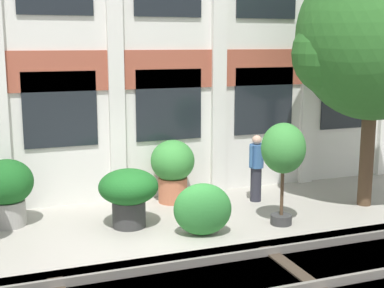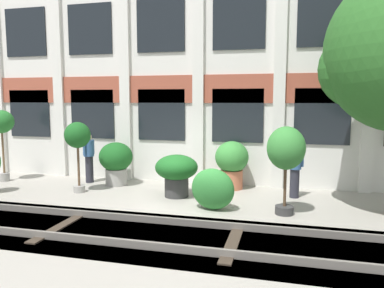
# 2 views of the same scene
# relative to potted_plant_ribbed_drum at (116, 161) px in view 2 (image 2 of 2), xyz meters

# --- Properties ---
(ground_plane) EXTENTS (80.00, 80.00, 0.00)m
(ground_plane) POSITION_rel_potted_plant_ribbed_drum_xyz_m (2.51, -1.73, -0.80)
(ground_plane) COLOR #9E998E
(apartment_facade) EXTENTS (15.67, 0.64, 7.74)m
(apartment_facade) POSITION_rel_potted_plant_ribbed_drum_xyz_m (2.51, 1.19, 3.05)
(apartment_facade) COLOR silver
(apartment_facade) RESTS_ON ground
(rail_tracks) EXTENTS (23.31, 2.80, 0.43)m
(rail_tracks) POSITION_rel_potted_plant_ribbed_drum_xyz_m (2.51, -3.99, -0.94)
(rail_tracks) COLOR #423F3A
(rail_tracks) RESTS_ON ground
(potted_plant_ribbed_drum) EXTENTS (1.08, 1.08, 1.39)m
(potted_plant_ribbed_drum) POSITION_rel_potted_plant_ribbed_drum_xyz_m (0.00, 0.00, 0.00)
(potted_plant_ribbed_drum) COLOR gray
(potted_plant_ribbed_drum) RESTS_ON ground
(potted_plant_tall_urn) EXTENTS (0.91, 0.91, 2.13)m
(potted_plant_tall_urn) POSITION_rel_potted_plant_ribbed_drum_xyz_m (5.32, -1.88, 0.74)
(potted_plant_tall_urn) COLOR #333333
(potted_plant_tall_urn) RESTS_ON ground
(potted_plant_fluted_column) EXTENTS (1.22, 1.22, 1.20)m
(potted_plant_fluted_column) POSITION_rel_potted_plant_ribbed_drum_xyz_m (2.32, -0.92, -0.07)
(potted_plant_fluted_column) COLOR #333333
(potted_plant_fluted_column) RESTS_ON ground
(potted_plant_glazed_jar) EXTENTS (1.03, 1.03, 1.49)m
(potted_plant_glazed_jar) POSITION_rel_potted_plant_ribbed_drum_xyz_m (3.70, 0.41, 0.05)
(potted_plant_glazed_jar) COLOR #B76647
(potted_plant_glazed_jar) RESTS_ON ground
(potted_plant_low_pan) EXTENTS (0.76, 0.76, 2.10)m
(potted_plant_low_pan) POSITION_rel_potted_plant_ribbed_drum_xyz_m (-0.65, -1.17, 0.82)
(potted_plant_low_pan) COLOR gray
(potted_plant_low_pan) RESTS_ON ground
(potted_plant_terracotta_small) EXTENTS (0.80, 0.80, 2.41)m
(potted_plant_terracotta_small) POSITION_rel_potted_plant_ribbed_drum_xyz_m (-3.94, -0.41, 1.11)
(potted_plant_terracotta_small) COLOR gray
(potted_plant_terracotta_small) RESTS_ON ground
(resident_by_doorway) EXTENTS (0.48, 0.34, 1.59)m
(resident_by_doorway) POSITION_rel_potted_plant_ribbed_drum_xyz_m (5.58, -0.21, 0.05)
(resident_by_doorway) COLOR #282833
(resident_by_doorway) RESTS_ON ground
(resident_watching_tracks) EXTENTS (0.34, 0.52, 1.64)m
(resident_watching_tracks) POSITION_rel_potted_plant_ribbed_drum_xyz_m (-1.03, 0.13, 0.07)
(resident_watching_tracks) COLOR #282833
(resident_watching_tracks) RESTS_ON ground
(topiary_hedge) EXTENTS (1.28, 0.96, 1.04)m
(topiary_hedge) POSITION_rel_potted_plant_ribbed_drum_xyz_m (3.55, -1.89, -0.28)
(topiary_hedge) COLOR #2D7A33
(topiary_hedge) RESTS_ON ground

